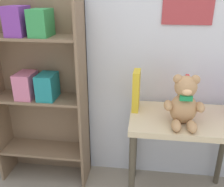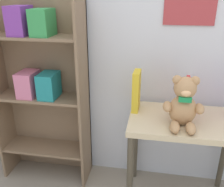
{
  "view_description": "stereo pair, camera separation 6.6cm",
  "coord_description": "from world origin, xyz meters",
  "views": [
    {
      "loc": [
        -0.11,
        -0.43,
        1.37
      ],
      "look_at": [
        -0.31,
        1.05,
        0.76
      ],
      "focal_mm": 40.0,
      "sensor_mm": 36.0,
      "label": 1
    },
    {
      "loc": [
        -0.05,
        -0.42,
        1.37
      ],
      "look_at": [
        -0.31,
        1.05,
        0.76
      ],
      "focal_mm": 40.0,
      "sensor_mm": 36.0,
      "label": 2
    }
  ],
  "objects": [
    {
      "name": "bookshelf_side",
      "position": [
        -0.84,
        1.15,
        0.76
      ],
      "size": [
        0.66,
        0.25,
        1.34
      ],
      "color": "#7F664C",
      "rests_on": "ground_plane"
    },
    {
      "name": "display_table",
      "position": [
        0.16,
        1.0,
        0.54
      ],
      "size": [
        0.7,
        0.44,
        0.65
      ],
      "color": "beige",
      "rests_on": "ground_plane"
    },
    {
      "name": "wall_back",
      "position": [
        0.0,
        1.29,
        1.25
      ],
      "size": [
        4.8,
        0.07,
        2.5
      ],
      "color": "silver",
      "rests_on": "ground_plane"
    },
    {
      "name": "book_standing_yellow",
      "position": [
        -0.15,
        1.08,
        0.78
      ],
      "size": [
        0.05,
        0.13,
        0.27
      ],
      "primitive_type": "cube",
      "rotation": [
        0.0,
        0.0,
        -0.04
      ],
      "color": "gold",
      "rests_on": "display_table"
    },
    {
      "name": "teddy_bear",
      "position": [
        0.13,
        0.92,
        0.78
      ],
      "size": [
        0.23,
        0.21,
        0.3
      ],
      "color": "tan",
      "rests_on": "display_table"
    },
    {
      "name": "book_standing_red",
      "position": [
        0.16,
        1.08,
        0.76
      ],
      "size": [
        0.02,
        0.13,
        0.24
      ],
      "primitive_type": "cube",
      "rotation": [
        0.0,
        0.0,
        -0.02
      ],
      "color": "red",
      "rests_on": "display_table"
    }
  ]
}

